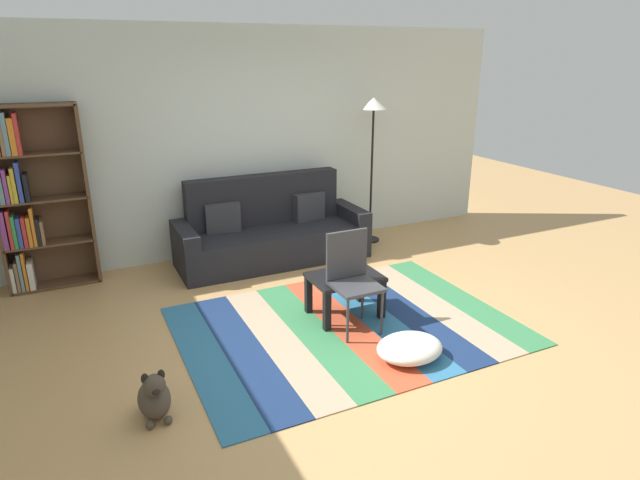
% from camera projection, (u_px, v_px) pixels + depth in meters
% --- Properties ---
extents(ground_plane, '(14.00, 14.00, 0.00)m').
position_uv_depth(ground_plane, '(355.00, 331.00, 4.87)').
color(ground_plane, tan).
extents(back_wall, '(6.80, 0.10, 2.70)m').
position_uv_depth(back_wall, '(256.00, 142.00, 6.60)').
color(back_wall, silver).
rests_on(back_wall, ground_plane).
extents(rug, '(2.96, 2.18, 0.01)m').
position_uv_depth(rug, '(346.00, 326.00, 4.95)').
color(rug, teal).
rests_on(rug, ground_plane).
extents(couch, '(2.26, 0.80, 1.00)m').
position_uv_depth(couch, '(271.00, 233.00, 6.47)').
color(couch, black).
rests_on(couch, ground_plane).
extents(bookshelf, '(0.90, 0.28, 1.91)m').
position_uv_depth(bookshelf, '(30.00, 200.00, 5.48)').
color(bookshelf, brown).
rests_on(bookshelf, ground_plane).
extents(coffee_table, '(0.65, 0.48, 0.41)m').
position_uv_depth(coffee_table, '(345.00, 283.00, 5.05)').
color(coffee_table, black).
rests_on(coffee_table, rug).
extents(pouf, '(0.56, 0.46, 0.18)m').
position_uv_depth(pouf, '(410.00, 348.00, 4.39)').
color(pouf, white).
rests_on(pouf, rug).
extents(dog, '(0.22, 0.35, 0.40)m').
position_uv_depth(dog, '(154.00, 397.00, 3.66)').
color(dog, '#473D33').
rests_on(dog, ground_plane).
extents(standing_lamp, '(0.32, 0.32, 1.86)m').
position_uv_depth(standing_lamp, '(373.00, 123.00, 6.72)').
color(standing_lamp, black).
rests_on(standing_lamp, ground_plane).
extents(tv_remote, '(0.13, 0.14, 0.02)m').
position_uv_depth(tv_remote, '(347.00, 273.00, 5.05)').
color(tv_remote, black).
rests_on(tv_remote, coffee_table).
extents(folding_chair, '(0.40, 0.40, 0.90)m').
position_uv_depth(folding_chair, '(351.00, 273.00, 4.76)').
color(folding_chair, '#38383D').
rests_on(folding_chair, ground_plane).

